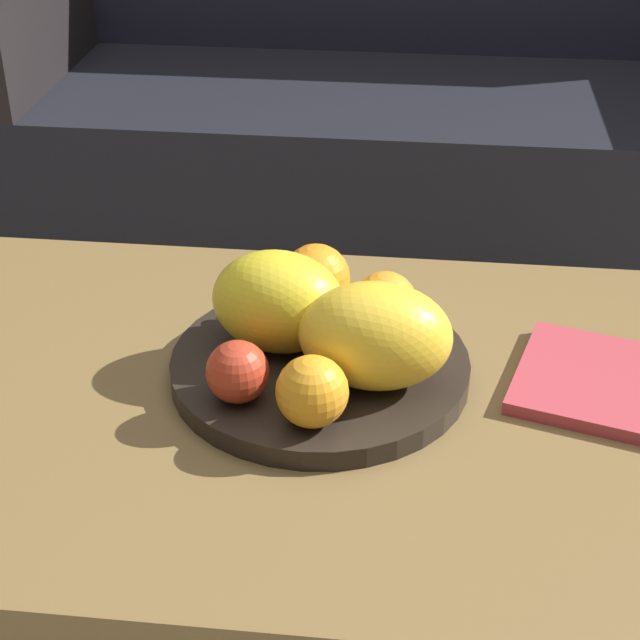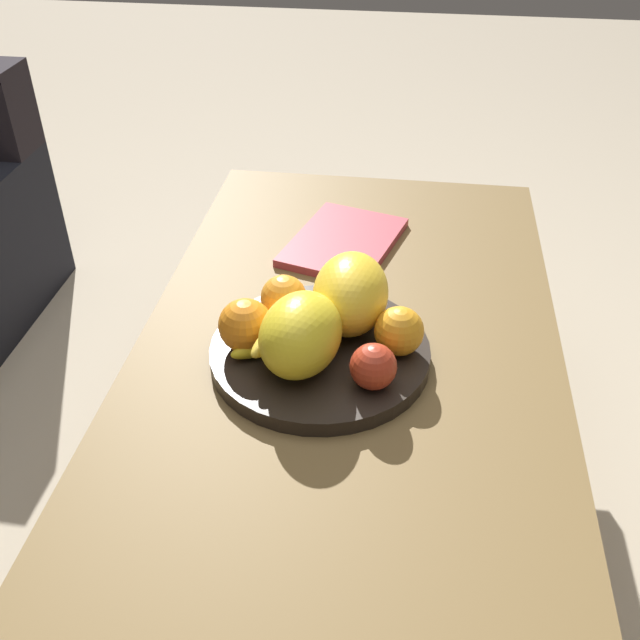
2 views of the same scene
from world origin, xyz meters
The scene contains 11 objects.
ground_plane centered at (0.00, 0.00, 0.00)m, with size 8.00×8.00×0.00m, color #B7A78E.
coffee_table centered at (0.00, 0.00, 0.40)m, with size 1.25×0.67×0.45m.
fruit_bowl centered at (-0.03, 0.04, 0.46)m, with size 0.34×0.34×0.03m, color black.
melon_large_front centered at (-0.08, 0.06, 0.53)m, with size 0.15×0.12×0.12m, color yellow.
melon_smaller_beside centered at (0.04, 0.00, 0.53)m, with size 0.16×0.12×0.12m, color yellow.
orange_front centered at (-0.02, -0.08, 0.51)m, with size 0.08×0.08×0.08m, color orange.
orange_left centered at (0.04, 0.11, 0.51)m, with size 0.07×0.07×0.07m, color orange.
orange_right centered at (-0.04, 0.15, 0.51)m, with size 0.08×0.08×0.08m, color orange.
apple_front centered at (-0.10, -0.05, 0.51)m, with size 0.07×0.07×0.07m, color #B3351F.
banana_bunch centered at (-0.04, 0.10, 0.50)m, with size 0.16×0.14×0.06m.
magazine centered at (0.32, 0.04, 0.46)m, with size 0.25×0.18×0.02m, color #B53B46.
Camera 2 is at (-0.89, -0.08, 1.17)m, focal length 40.92 mm.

